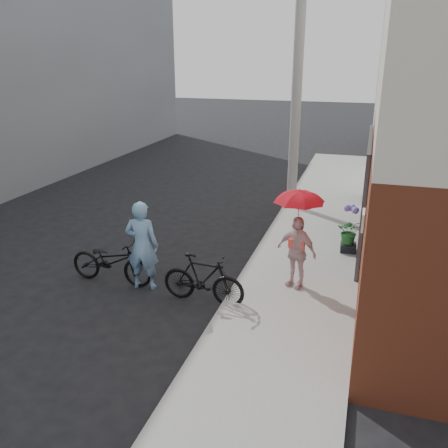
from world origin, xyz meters
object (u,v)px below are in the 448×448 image
at_px(kimono_woman, 296,252).
at_px(planter, 348,247).
at_px(bike_left, 111,261).
at_px(bike_right, 203,279).
at_px(utility_pole, 297,87).
at_px(officer, 142,246).

bearing_deg(kimono_woman, planter, 88.59).
bearing_deg(bike_left, bike_right, -95.15).
xyz_separation_m(utility_pole, bike_left, (-2.64, -5.77, -3.04)).
distance_m(utility_pole, bike_right, 6.76).
xyz_separation_m(officer, kimono_woman, (2.85, 0.73, -0.06)).
bearing_deg(utility_pole, bike_left, -114.56).
bearing_deg(officer, kimono_woman, -173.82).
distance_m(bike_right, kimono_woman, 1.84).
bearing_deg(officer, bike_left, -8.40).
relative_size(bike_left, kimono_woman, 1.26).
bearing_deg(planter, bike_right, -129.14).
relative_size(kimono_woman, planter, 4.08).
bearing_deg(kimono_woman, bike_left, -145.99).
distance_m(utility_pole, kimono_woman, 5.79).
xyz_separation_m(bike_left, kimono_woman, (3.55, 0.73, 0.36)).
height_order(utility_pole, officer, utility_pole).
height_order(bike_left, bike_right, bike_right).
xyz_separation_m(utility_pole, kimono_woman, (0.92, -5.05, -2.68)).
bearing_deg(planter, bike_left, -148.35).
relative_size(bike_right, kimono_woman, 1.13).
relative_size(utility_pole, planter, 20.39).
distance_m(utility_pole, officer, 6.63).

